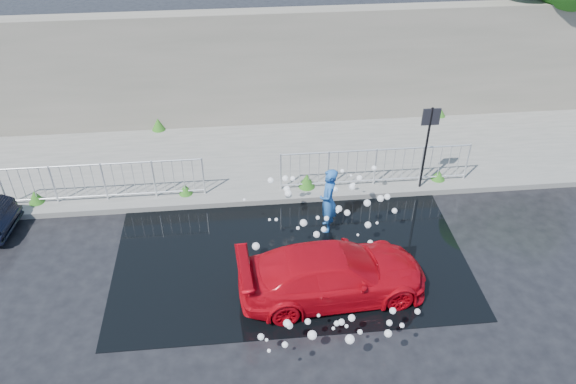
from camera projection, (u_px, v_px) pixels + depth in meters
The scene contains 12 objects.
ground at pixel (271, 285), 12.24m from camera, with size 90.00×90.00×0.00m, color black.
pavement at pixel (259, 159), 16.22m from camera, with size 30.00×4.00×0.15m, color #5D5C58.
curb at pixel (263, 200), 14.61m from camera, with size 30.00×0.25×0.16m, color #5D5C58.
retaining_wall at pixel (253, 69), 16.92m from camera, with size 30.00×0.60×3.50m, color #666256.
puddle at pixel (290, 252), 13.08m from camera, with size 8.00×5.00×0.01m, color black.
sign_post at pixel (428, 135), 14.06m from camera, with size 0.45×0.06×2.50m.
railing_left at pixel (104, 180), 14.19m from camera, with size 5.05×0.05×1.10m.
railing_right at pixel (375, 166), 14.75m from camera, with size 5.05×0.05×1.10m.
weeds at pixel (244, 162), 15.66m from camera, with size 12.17×3.93×0.39m.
water_spray at pixel (332, 237), 12.47m from camera, with size 3.64×5.57×1.08m.
red_car at pixel (333, 273), 11.71m from camera, with size 1.61×3.97×1.15m, color #B20712.
person at pixel (328, 201), 13.31m from camera, with size 0.62×0.41×1.70m, color #2056A3.
Camera 1 is at (-0.49, -8.71, 8.83)m, focal length 35.00 mm.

